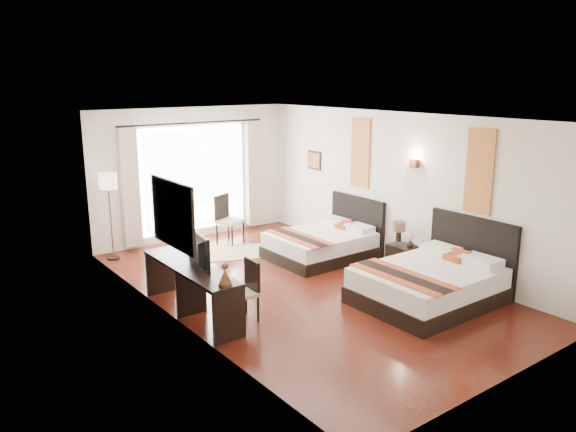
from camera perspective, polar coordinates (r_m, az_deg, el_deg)
floor at (r=9.43m, az=1.37°, el=-7.21°), size 4.50×7.50×0.01m
ceiling at (r=8.82m, az=1.48°, el=9.99°), size 4.50×7.50×0.02m
wall_headboard at (r=10.53m, az=11.09°, el=2.73°), size 0.01×7.50×2.80m
wall_desk at (r=7.88m, az=-11.54°, el=-1.02°), size 0.01×7.50×2.80m
wall_window at (r=12.14m, az=-9.59°, el=4.25°), size 4.50×0.01×2.80m
wall_entry at (r=6.61m, az=21.97°, el=-4.67°), size 4.50×0.01×2.80m
window_glass at (r=12.14m, az=-9.54°, el=3.78°), size 2.40×0.02×2.20m
sheer_curtain at (r=12.09m, az=-9.41°, el=3.74°), size 2.30×0.02×2.10m
drape_left at (r=11.47m, az=-15.74°, el=2.77°), size 0.35×0.14×2.35m
drape_right at (r=12.78m, az=-3.53°, el=4.35°), size 0.35×0.14×2.35m
art_panel_near at (r=9.39m, az=18.87°, el=4.32°), size 0.03×0.50×1.35m
art_panel_far at (r=11.12m, az=7.37°, el=6.33°), size 0.03×0.50×1.35m
wall_sconce at (r=10.14m, az=12.71°, el=5.21°), size 0.10×0.14×0.14m
mirror_frame at (r=7.91m, az=-11.65°, el=0.16°), size 0.04×1.25×0.95m
mirror_glass at (r=7.92m, az=-11.49°, el=0.18°), size 0.01×1.12×0.82m
bed_near at (r=9.01m, az=14.40°, el=-6.52°), size 2.15×1.68×1.21m
bed_far at (r=10.87m, az=3.69°, el=-2.74°), size 1.94×1.51×1.09m
nightstand at (r=10.38m, az=11.50°, el=-4.13°), size 0.39×0.48×0.46m
table_lamp at (r=10.31m, az=11.21°, el=-1.19°), size 0.24×0.24×0.37m
vase at (r=10.15m, az=12.33°, el=-2.56°), size 0.18×0.18×0.15m
console_desk at (r=8.36m, az=-9.82°, el=-7.45°), size 0.50×2.20×0.76m
television at (r=8.11m, az=-9.67°, el=-3.43°), size 0.25×0.87×0.50m
bronze_figurine at (r=7.35m, az=-6.40°, el=-6.05°), size 0.20×0.20×0.28m
desk_chair at (r=8.14m, az=-4.61°, el=-8.72°), size 0.42×0.42×0.87m
floor_lamp at (r=11.00m, az=-17.80°, el=2.86°), size 0.34×0.34×1.67m
side_table at (r=11.32m, az=-11.31°, el=-2.06°), size 0.57×0.57×0.66m
fruit_bowl at (r=11.20m, az=-11.54°, el=-0.36°), size 0.24×0.24×0.05m
window_chair at (r=11.85m, az=-5.98°, el=-1.26°), size 0.61×0.61×1.02m
jute_rug at (r=11.22m, az=-5.38°, el=-3.72°), size 1.64×1.38×0.01m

